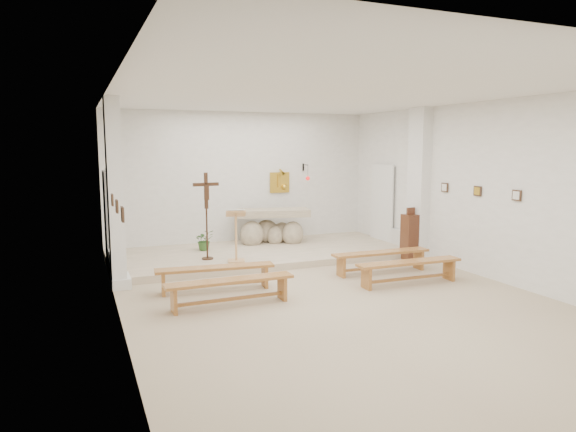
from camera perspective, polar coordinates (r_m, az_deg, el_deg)
name	(u,v)px	position (r m, az deg, el deg)	size (l,w,h in m)	color
ground	(328,295)	(9.22, 4.41, -8.75)	(7.00, 10.00, 0.00)	tan
wall_left	(116,206)	(7.94, -18.54, 1.09)	(0.02, 10.00, 3.50)	white
wall_right	(486,190)	(10.91, 21.11, 2.68)	(0.02, 10.00, 3.50)	white
wall_back	(242,180)	(13.50, -5.14, 4.04)	(7.00, 0.02, 3.50)	white
ceiling	(330,94)	(8.88, 4.65, 13.38)	(7.00, 10.00, 0.02)	silver
sanctuary_platform	(261,253)	(12.33, -2.97, -4.15)	(6.98, 3.00, 0.15)	beige
pilaster_left	(115,194)	(9.93, -18.67, 2.34)	(0.26, 0.55, 3.50)	white
pilaster_right	(419,184)	(12.36, 14.31, 3.50)	(0.26, 0.55, 3.50)	white
gold_wall_relief	(280,182)	(13.83, -0.93, 3.75)	(0.55, 0.04, 0.55)	gold
sanctuary_lamp	(307,176)	(13.86, 2.15, 4.41)	(0.11, 0.36, 0.44)	black
station_frame_left_front	(123,214)	(7.15, -17.91, 0.18)	(0.03, 0.20, 0.20)	#3D281B
station_frame_left_mid	(117,206)	(8.14, -18.49, 1.04)	(0.03, 0.20, 0.20)	#3D281B
station_frame_left_rear	(112,200)	(9.14, -18.94, 1.71)	(0.03, 0.20, 0.20)	#3D281B
station_frame_right_front	(517,195)	(10.34, 24.07, 2.11)	(0.03, 0.20, 0.20)	#3D281B
station_frame_right_mid	(478,191)	(11.05, 20.31, 2.62)	(0.03, 0.20, 0.20)	#3D281B
station_frame_right_rear	(445,187)	(11.80, 17.02, 3.06)	(0.03, 0.20, 0.20)	#3D281B
radiator_left	(113,265)	(10.85, -18.91, -5.16)	(0.10, 0.85, 0.52)	silver
radiator_right	(401,241)	(13.14, 12.49, -2.71)	(0.10, 0.85, 0.52)	silver
altar	(272,229)	(13.19, -1.79, -1.41)	(1.97, 1.14, 0.95)	beige
lectern	(236,236)	(11.00, -5.80, -2.20)	(0.48, 0.43, 1.16)	tan
crucifix_stand	(207,210)	(11.28, -9.04, 0.71)	(0.58, 0.25, 1.91)	#3C2213
potted_plant	(204,240)	(12.41, -9.28, -2.65)	(0.44, 0.39, 0.49)	#305923
donation_pedestal	(410,236)	(12.27, 13.39, -2.23)	(0.34, 0.34, 1.21)	#4F2B16
bench_left_front	(215,273)	(9.46, -8.09, -6.24)	(2.17, 0.56, 0.45)	#A96D31
bench_right_front	(381,257)	(10.86, 10.31, -4.47)	(2.15, 0.40, 0.45)	#A96D31
bench_left_second	(230,286)	(8.55, -6.44, -7.73)	(2.15, 0.37, 0.45)	#A96D31
bench_right_second	(409,267)	(10.07, 13.32, -5.52)	(2.15, 0.40, 0.45)	#A96D31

